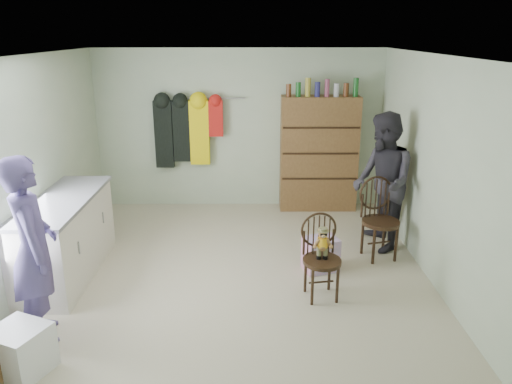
{
  "coord_description": "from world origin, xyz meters",
  "views": [
    {
      "loc": [
        0.21,
        -5.33,
        2.74
      ],
      "look_at": [
        0.25,
        0.2,
        0.95
      ],
      "focal_mm": 35.0,
      "sensor_mm": 36.0,
      "label": 1
    }
  ],
  "objects_px": {
    "counter": "(66,237)",
    "dresser": "(319,153)",
    "chair_front": "(321,251)",
    "chair_far": "(379,215)"
  },
  "relations": [
    {
      "from": "counter",
      "to": "dresser",
      "type": "bearing_deg",
      "value": 35.68
    },
    {
      "from": "counter",
      "to": "chair_far",
      "type": "height_order",
      "value": "chair_far"
    },
    {
      "from": "counter",
      "to": "chair_far",
      "type": "distance_m",
      "value": 3.77
    },
    {
      "from": "chair_front",
      "to": "chair_far",
      "type": "height_order",
      "value": "chair_far"
    },
    {
      "from": "chair_far",
      "to": "dresser",
      "type": "relative_size",
      "value": 0.49
    },
    {
      "from": "counter",
      "to": "dresser",
      "type": "height_order",
      "value": "dresser"
    },
    {
      "from": "counter",
      "to": "dresser",
      "type": "relative_size",
      "value": 0.89
    },
    {
      "from": "counter",
      "to": "chair_front",
      "type": "bearing_deg",
      "value": -10.04
    },
    {
      "from": "dresser",
      "to": "counter",
      "type": "bearing_deg",
      "value": -144.32
    },
    {
      "from": "chair_front",
      "to": "dresser",
      "type": "relative_size",
      "value": 0.44
    }
  ]
}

